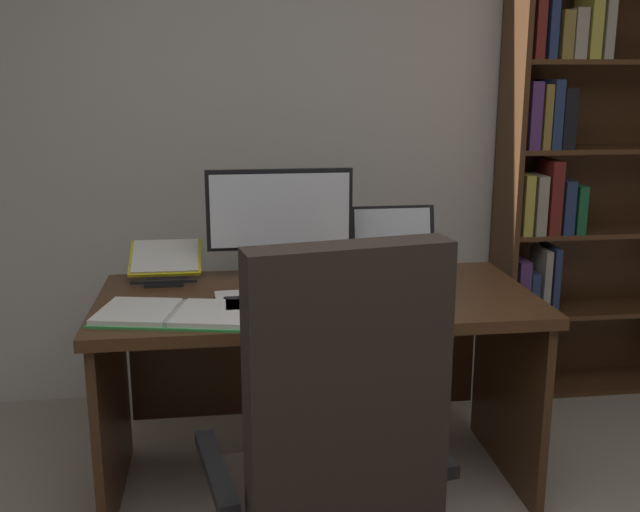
% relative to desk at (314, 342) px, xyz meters
% --- Properties ---
extents(wall_back, '(5.37, 0.12, 2.69)m').
position_rel_desk_xyz_m(wall_back, '(0.17, 0.87, 0.82)').
color(wall_back, beige).
rests_on(wall_back, ground).
extents(desk, '(1.52, 0.73, 0.73)m').
position_rel_desk_xyz_m(desk, '(0.00, 0.00, 0.00)').
color(desk, '#4C2D19').
rests_on(desk, ground).
extents(bookshelf, '(0.95, 0.30, 1.92)m').
position_rel_desk_xyz_m(bookshelf, '(1.31, 0.65, 0.46)').
color(bookshelf, '#4C2D19').
rests_on(bookshelf, ground).
extents(office_chair, '(0.67, 0.60, 1.12)m').
position_rel_desk_xyz_m(office_chair, '(-0.06, -0.88, -0.06)').
color(office_chair, black).
rests_on(office_chair, ground).
extents(monitor, '(0.54, 0.16, 0.41)m').
position_rel_desk_xyz_m(monitor, '(-0.11, 0.17, 0.42)').
color(monitor, black).
rests_on(monitor, desk).
extents(laptop, '(0.34, 0.30, 0.24)m').
position_rel_desk_xyz_m(laptop, '(0.35, 0.17, 0.26)').
color(laptop, black).
rests_on(laptop, desk).
extents(keyboard, '(0.42, 0.15, 0.02)m').
position_rel_desk_xyz_m(keyboard, '(-0.11, -0.21, 0.22)').
color(keyboard, black).
rests_on(keyboard, desk).
extents(computer_mouse, '(0.06, 0.10, 0.04)m').
position_rel_desk_xyz_m(computer_mouse, '(0.19, -0.21, 0.22)').
color(computer_mouse, black).
rests_on(computer_mouse, desk).
extents(reading_stand_with_book, '(0.27, 0.26, 0.13)m').
position_rel_desk_xyz_m(reading_stand_with_book, '(-0.54, 0.22, 0.27)').
color(reading_stand_with_book, black).
rests_on(reading_stand_with_book, desk).
extents(open_binder, '(0.54, 0.36, 0.02)m').
position_rel_desk_xyz_m(open_binder, '(-0.48, -0.26, 0.22)').
color(open_binder, green).
rests_on(open_binder, desk).
extents(notepad, '(0.16, 0.22, 0.01)m').
position_rel_desk_xyz_m(notepad, '(-0.27, -0.12, 0.21)').
color(notepad, white).
rests_on(notepad, desk).
extents(pen, '(0.14, 0.01, 0.01)m').
position_rel_desk_xyz_m(pen, '(-0.25, -0.12, 0.22)').
color(pen, black).
rests_on(pen, notepad).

